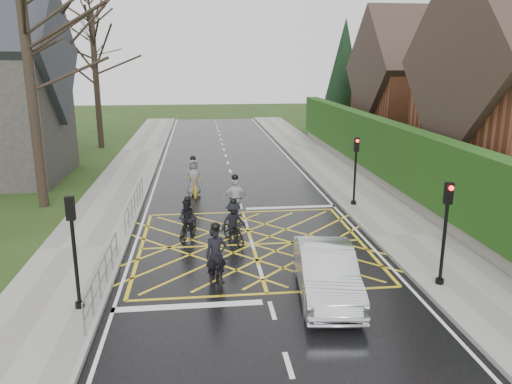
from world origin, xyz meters
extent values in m
plane|color=#203210|center=(0.00, 0.00, 0.00)|extent=(120.00, 120.00, 0.00)
cube|color=black|center=(0.00, 0.00, 0.01)|extent=(9.00, 80.00, 0.01)
cube|color=gray|center=(6.00, 0.00, 0.07)|extent=(3.00, 80.00, 0.15)
cube|color=gray|center=(-6.00, 0.00, 0.07)|extent=(3.00, 80.00, 0.15)
cube|color=slate|center=(7.75, 6.00, 0.35)|extent=(0.50, 38.00, 0.70)
cube|color=#1B3A0F|center=(7.75, 6.00, 2.10)|extent=(0.90, 38.00, 2.80)
cube|color=brown|center=(14.75, 18.00, 3.00)|extent=(9.00, 8.00, 6.00)
cube|color=#34261F|center=(14.75, 18.00, 5.90)|extent=(9.80, 8.80, 8.80)
cube|color=brown|center=(17.45, 18.00, 8.50)|extent=(0.70, 0.70, 1.60)
cylinder|color=black|center=(10.75, 26.00, 0.60)|extent=(0.50, 0.50, 1.20)
cone|color=black|center=(10.75, 26.00, 5.00)|extent=(4.60, 4.60, 10.00)
cylinder|color=black|center=(-9.00, 6.00, 5.50)|extent=(0.44, 0.44, 11.00)
cylinder|color=black|center=(-10.00, 14.00, 6.00)|extent=(0.44, 0.44, 12.00)
cylinder|color=black|center=(-9.30, 22.00, 5.00)|extent=(0.44, 0.44, 10.00)
cylinder|color=slate|center=(-4.65, -3.50, 1.00)|extent=(0.05, 5.00, 0.05)
cylinder|color=slate|center=(-4.65, -3.50, 0.55)|extent=(0.04, 5.00, 0.04)
cylinder|color=slate|center=(-4.65, -6.00, 0.50)|extent=(0.04, 0.04, 1.00)
cylinder|color=slate|center=(-4.65, -1.00, 0.50)|extent=(0.04, 0.04, 1.00)
cylinder|color=slate|center=(-4.65, 4.00, 1.00)|extent=(0.05, 6.00, 0.05)
cylinder|color=slate|center=(-4.65, 4.00, 0.55)|extent=(0.04, 6.00, 0.04)
cylinder|color=slate|center=(-4.65, 1.00, 0.50)|extent=(0.04, 0.04, 1.00)
cylinder|color=slate|center=(-4.65, 7.00, 0.50)|extent=(0.04, 0.04, 1.00)
cylinder|color=black|center=(5.10, 4.20, 1.50)|extent=(0.10, 0.10, 3.00)
cylinder|color=black|center=(5.10, 4.20, 0.15)|extent=(0.24, 0.24, 0.30)
cube|color=black|center=(5.10, 4.20, 2.90)|extent=(0.22, 0.16, 0.62)
sphere|color=#FF0C0C|center=(5.10, 4.08, 3.08)|extent=(0.14, 0.14, 0.14)
cylinder|color=black|center=(5.10, -4.20, 1.50)|extent=(0.10, 0.10, 3.00)
cylinder|color=black|center=(5.10, -4.20, 0.15)|extent=(0.24, 0.24, 0.30)
cube|color=black|center=(5.10, -4.20, 2.90)|extent=(0.22, 0.16, 0.62)
sphere|color=#FF0C0C|center=(5.10, -4.32, 3.08)|extent=(0.14, 0.14, 0.14)
cylinder|color=black|center=(-5.10, -4.50, 1.50)|extent=(0.10, 0.10, 3.00)
cylinder|color=black|center=(-5.10, -4.50, 0.15)|extent=(0.24, 0.24, 0.30)
cube|color=black|center=(-5.10, -4.50, 2.90)|extent=(0.22, 0.16, 0.62)
sphere|color=#FF0C0C|center=(-5.10, -4.38, 3.08)|extent=(0.14, 0.14, 0.14)
imported|color=black|center=(-1.41, -3.18, 0.52)|extent=(0.93, 2.05, 1.04)
imported|color=black|center=(-1.41, -3.08, 0.88)|extent=(0.69, 0.50, 1.77)
sphere|color=black|center=(-1.41, -3.08, 1.79)|extent=(0.28, 0.28, 0.28)
imported|color=black|center=(-2.32, 0.80, 0.50)|extent=(1.00, 1.72, 0.99)
imported|color=black|center=(-2.32, 0.90, 0.76)|extent=(0.89, 0.79, 1.52)
sphere|color=black|center=(-2.32, 0.90, 1.54)|extent=(0.24, 0.24, 0.24)
imported|color=black|center=(-0.66, 0.25, 0.45)|extent=(1.17, 1.82, 0.90)
imported|color=black|center=(-0.66, 0.35, 0.77)|extent=(1.13, 0.88, 1.53)
sphere|color=black|center=(-0.66, 0.35, 1.55)|extent=(0.24, 0.24, 0.24)
imported|color=black|center=(-0.40, 2.83, 0.60)|extent=(0.60, 1.99, 1.19)
imported|color=#B0AFB3|center=(-0.40, 2.93, 0.91)|extent=(1.08, 0.47, 1.82)
sphere|color=black|center=(-0.40, 2.93, 1.84)|extent=(0.29, 0.29, 0.29)
imported|color=#B28615|center=(-2.15, 7.06, 0.54)|extent=(0.97, 2.13, 1.08)
imported|color=#595D61|center=(-2.15, 7.16, 0.92)|extent=(0.96, 0.69, 1.84)
sphere|color=black|center=(-2.15, 7.16, 1.86)|extent=(0.29, 0.29, 0.29)
imported|color=silver|center=(1.65, -4.31, 0.72)|extent=(1.99, 4.53, 1.45)
camera|label=1|loc=(-1.81, -17.00, 6.52)|focal=35.00mm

